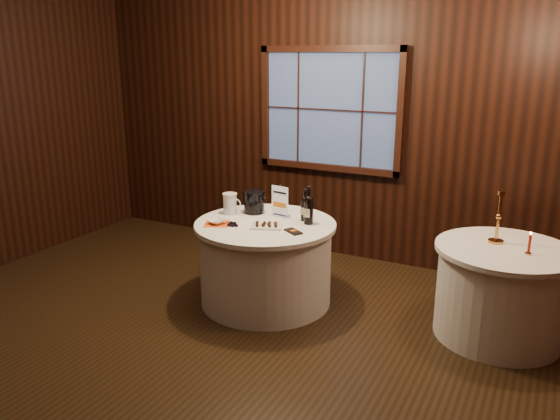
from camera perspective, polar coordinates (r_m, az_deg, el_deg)
The scene contains 16 objects.
ground at distance 4.46m, azimuth -7.89°, elevation -14.29°, with size 6.00×6.00×0.00m, color black.
back_wall at distance 6.08m, azimuth 5.27°, elevation 9.43°, with size 6.00×0.10×3.00m.
main_table at distance 5.05m, azimuth -1.51°, elevation -5.47°, with size 1.28×1.28×0.77m.
side_table at distance 4.79m, azimuth 22.04°, elevation -7.96°, with size 1.08×1.08×0.77m.
sign_stand at distance 5.08m, azimuth 0.04°, elevation 0.44°, with size 0.18×0.11×0.30m.
port_bottle_left at distance 4.96m, azimuth 2.59°, elevation 0.33°, with size 0.07×0.07×0.30m.
port_bottle_right at distance 4.85m, azimuth 3.01°, elevation 0.23°, with size 0.08×0.08×0.34m.
ice_bucket at distance 5.19m, azimuth -2.73°, elevation 0.89°, with size 0.21×0.21×0.21m.
chocolate_plate at distance 4.79m, azimuth -1.42°, elevation -1.63°, with size 0.32×0.27×0.04m.
chocolate_box at distance 4.66m, azimuth 1.40°, elevation -2.26°, with size 0.17×0.09×0.01m, color black.
grape_bunch at distance 4.83m, azimuth -4.96°, elevation -1.48°, with size 0.16×0.07×0.04m.
glass_pitcher at distance 5.19m, azimuth -5.23°, elevation 0.69°, with size 0.18×0.14×0.20m.
orange_napkin at distance 4.92m, azimuth -6.62°, elevation -1.43°, with size 0.21×0.21×0.00m, color #EC4D13.
cracker_bowl at distance 4.91m, azimuth -6.63°, elevation -1.21°, with size 0.15×0.15×0.04m, color silver.
brass_candlestick at distance 4.70m, azimuth 21.80°, elevation -1.39°, with size 0.12×0.12×0.43m.
red_candle at distance 4.55m, azimuth 24.60°, elevation -3.39°, with size 0.05×0.05×0.18m.
Camera 1 is at (2.28, -3.11, 2.25)m, focal length 35.00 mm.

